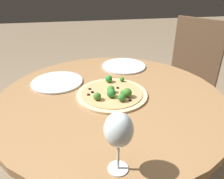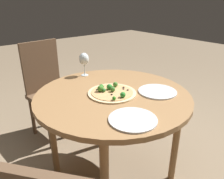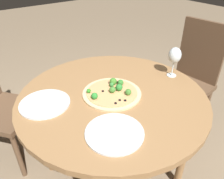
% 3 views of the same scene
% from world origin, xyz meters
% --- Properties ---
extents(dining_table, '(1.07, 1.07, 0.73)m').
position_xyz_m(dining_table, '(0.00, 0.00, 0.65)').
color(dining_table, olive).
rests_on(dining_table, ground_plane).
extents(chair_2, '(0.56, 0.56, 0.95)m').
position_xyz_m(chair_2, '(-0.53, 0.70, 0.51)').
color(chair_2, brown).
rests_on(chair_2, ground_plane).
extents(pizza, '(0.33, 0.33, 0.06)m').
position_xyz_m(pizza, '(0.00, 0.01, 0.74)').
color(pizza, '#DBBC89').
rests_on(pizza, dining_table).
extents(wine_glass, '(0.08, 0.08, 0.19)m').
position_xyz_m(wine_glass, '(0.44, -0.06, 0.87)').
color(wine_glass, silver).
rests_on(wine_glass, dining_table).
extents(plate_near, '(0.27, 0.27, 0.01)m').
position_xyz_m(plate_near, '(-0.18, -0.25, 0.73)').
color(plate_near, silver).
rests_on(plate_near, dining_table).
extents(plate_far, '(0.27, 0.27, 0.01)m').
position_xyz_m(plate_far, '(-0.34, 0.14, 0.73)').
color(plate_far, silver).
rests_on(plate_far, dining_table).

